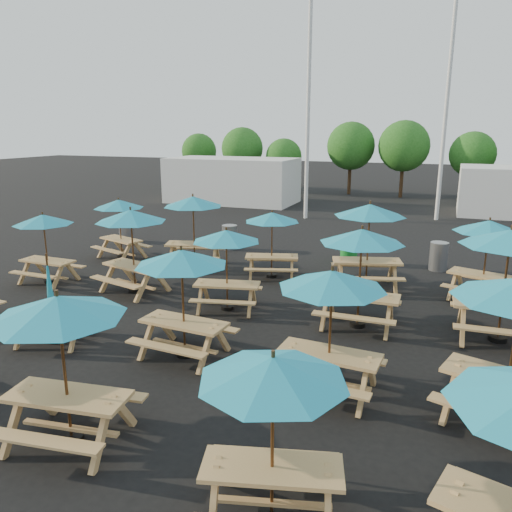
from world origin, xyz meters
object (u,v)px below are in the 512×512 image
at_px(picnic_unit_9, 182,265).
at_px(waste_bin_0, 126,230).
at_px(picnic_unit_12, 273,381).
at_px(picnic_unit_2, 43,224).
at_px(picnic_unit_10, 226,241).
at_px(picnic_unit_15, 370,216).
at_px(picnic_unit_19, 489,232).
at_px(picnic_unit_6, 131,221).
at_px(waste_bin_2, 349,250).
at_px(picnic_unit_13, 332,288).
at_px(waste_bin_1, 230,237).
at_px(picnic_unit_7, 193,206).
at_px(picnic_unit_18, 510,246).
at_px(picnic_unit_14, 362,243).
at_px(picnic_unit_3, 119,208).
at_px(picnic_unit_5, 52,306).
at_px(picnic_unit_8, 59,317).
at_px(waste_bin_3, 439,256).
at_px(picnic_unit_11, 272,222).

xyz_separation_m(picnic_unit_9, waste_bin_0, (-7.61, 8.74, -1.50)).
bearing_deg(picnic_unit_12, picnic_unit_2, 130.30).
distance_m(picnic_unit_10, picnic_unit_12, 7.32).
xyz_separation_m(picnic_unit_15, picnic_unit_19, (3.17, -0.04, -0.22)).
bearing_deg(picnic_unit_10, picnic_unit_6, 160.38).
bearing_deg(waste_bin_0, picnic_unit_10, -38.91).
relative_size(picnic_unit_2, waste_bin_0, 2.25).
bearing_deg(waste_bin_2, picnic_unit_2, -145.46).
xyz_separation_m(picnic_unit_2, picnic_unit_9, (6.42, -3.02, 0.14)).
height_order(picnic_unit_13, picnic_unit_19, picnic_unit_13).
xyz_separation_m(picnic_unit_2, picnic_unit_13, (9.56, -3.40, 0.14)).
bearing_deg(picnic_unit_9, waste_bin_1, 112.39).
distance_m(picnic_unit_7, picnic_unit_18, 9.79).
height_order(picnic_unit_6, picnic_unit_15, picnic_unit_15).
bearing_deg(waste_bin_0, picnic_unit_12, -48.78).
relative_size(picnic_unit_7, picnic_unit_12, 1.14).
height_order(picnic_unit_19, waste_bin_0, picnic_unit_19).
height_order(picnic_unit_12, picnic_unit_19, picnic_unit_19).
xyz_separation_m(picnic_unit_14, picnic_unit_15, (-0.30, 3.13, 0.11)).
height_order(picnic_unit_3, picnic_unit_13, picnic_unit_13).
height_order(picnic_unit_2, picnic_unit_5, picnic_unit_2).
relative_size(picnic_unit_6, picnic_unit_8, 1.03).
xyz_separation_m(waste_bin_0, waste_bin_3, (12.37, 0.07, 0.00)).
bearing_deg(picnic_unit_12, picnic_unit_9, 116.43).
relative_size(picnic_unit_8, picnic_unit_18, 0.92).
relative_size(picnic_unit_7, waste_bin_0, 2.59).
height_order(picnic_unit_2, picnic_unit_19, picnic_unit_19).
distance_m(picnic_unit_6, picnic_unit_15, 6.83).
xyz_separation_m(picnic_unit_3, waste_bin_1, (3.12, 2.70, -1.38)).
distance_m(waste_bin_0, waste_bin_3, 12.37).
height_order(picnic_unit_6, picnic_unit_13, picnic_unit_6).
height_order(picnic_unit_2, picnic_unit_18, picnic_unit_18).
distance_m(picnic_unit_9, waste_bin_0, 11.69).
height_order(picnic_unit_10, waste_bin_3, picnic_unit_10).
xyz_separation_m(picnic_unit_3, picnic_unit_11, (5.94, -0.31, -0.05)).
distance_m(picnic_unit_11, picnic_unit_12, 10.20).
bearing_deg(waste_bin_3, picnic_unit_6, -145.49).
height_order(picnic_unit_10, picnic_unit_11, picnic_unit_10).
bearing_deg(picnic_unit_15, picnic_unit_7, 161.58).
bearing_deg(waste_bin_1, picnic_unit_12, -63.91).
relative_size(picnic_unit_12, waste_bin_3, 2.28).
height_order(picnic_unit_2, picnic_unit_7, picnic_unit_7).
bearing_deg(picnic_unit_14, waste_bin_0, 150.68).
distance_m(picnic_unit_11, waste_bin_3, 5.83).
bearing_deg(waste_bin_2, picnic_unit_15, -68.65).
bearing_deg(waste_bin_0, picnic_unit_14, -28.55).
bearing_deg(picnic_unit_5, picnic_unit_14, 14.01).
relative_size(picnic_unit_3, picnic_unit_5, 1.10).
bearing_deg(picnic_unit_11, picnic_unit_15, -17.19).
relative_size(picnic_unit_2, picnic_unit_5, 1.06).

